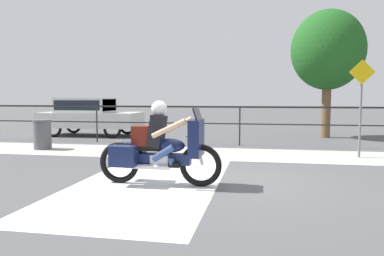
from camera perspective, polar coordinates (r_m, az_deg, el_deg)
ground_plane at (r=7.35m, az=4.72°, el=-8.04°), size 120.00×120.00×0.00m
sidewalk_band at (r=10.68m, az=6.61°, el=-3.99°), size 44.00×2.40×0.01m
crosswalk_band at (r=7.42m, az=-6.11°, el=-7.89°), size 2.64×6.00×0.01m
fence_railing at (r=12.55m, az=7.30°, el=2.03°), size 36.00×0.05×1.32m
motorcycle at (r=6.92m, az=-5.02°, el=-3.04°), size 2.33×0.76×1.56m
parked_car at (r=16.21m, az=-15.41°, el=2.12°), size 4.08×1.79×1.60m
trash_bin at (r=12.48m, az=-21.83°, el=-0.92°), size 0.55×0.55×0.92m
street_sign at (r=10.88m, az=24.37°, el=4.23°), size 0.65×0.06×2.60m
tree_behind_sign at (r=15.94m, az=19.99°, el=11.03°), size 2.85×2.85×5.03m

